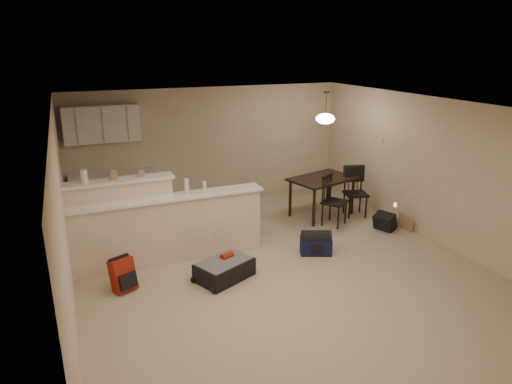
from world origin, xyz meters
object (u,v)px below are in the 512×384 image
pendant_lamp (325,118)px  red_backpack (123,275)px  dining_table (322,182)px  dining_chair_near (335,201)px  black_daypack (385,222)px  navy_duffel (316,246)px  dining_chair_far (356,192)px  suitcase (224,270)px

pendant_lamp → red_backpack: size_ratio=1.31×
pendant_lamp → red_backpack: bearing=-159.8°
dining_table → pendant_lamp: bearing=-14.9°
dining_chair_near → red_backpack: bearing=159.3°
red_backpack → black_daypack: bearing=-19.2°
dining_chair_near → navy_duffel: size_ratio=1.92×
dining_chair_near → dining_chair_far: (0.66, 0.27, 0.00)m
red_backpack → black_daypack: 4.85m
dining_table → navy_duffel: bearing=-138.1°
red_backpack → black_daypack: red_backpack is taller
dining_chair_near → dining_table: bearing=51.4°
dining_chair_far → navy_duffel: 2.09m
dining_chair_far → black_daypack: bearing=-70.6°
red_backpack → navy_duffel: bearing=-24.1°
dining_table → dining_chair_far: 0.71m
suitcase → black_daypack: black_daypack is taller
pendant_lamp → navy_duffel: size_ratio=1.20×
pendant_lamp → suitcase: size_ratio=0.76×
suitcase → navy_duffel: 1.70m
navy_duffel → suitcase: bearing=-149.3°
pendant_lamp → dining_chair_near: size_ratio=0.63×
dining_chair_near → pendant_lamp: bearing=51.4°
dining_table → navy_duffel: (-1.01, -1.55, -0.56)m
dining_table → suitcase: 3.27m
suitcase → navy_duffel: bearing=-17.3°
black_daypack → suitcase: bearing=78.1°
dining_table → navy_duffel: size_ratio=2.82×
pendant_lamp → black_daypack: pendant_lamp is taller
dining_chair_far → navy_duffel: bearing=-128.4°
pendant_lamp → suitcase: pendant_lamp is taller
dining_chair_far → navy_duffel: (-1.63, -1.26, -0.35)m
dining_table → navy_duffel: 1.93m
dining_chair_far → red_backpack: bearing=-151.5°
black_daypack → pendant_lamp: bearing=9.3°
dining_chair_near → red_backpack: size_ratio=2.09×
suitcase → pendant_lamp: bearing=8.7°
black_daypack → dining_table: bearing=9.3°
pendant_lamp → suitcase: bearing=-146.9°
dining_chair_far → pendant_lamp: bearing=169.0°
dining_table → dining_chair_far: size_ratio=1.47×
suitcase → red_backpack: bearing=146.2°
dining_chair_near → dining_chair_far: 0.72m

